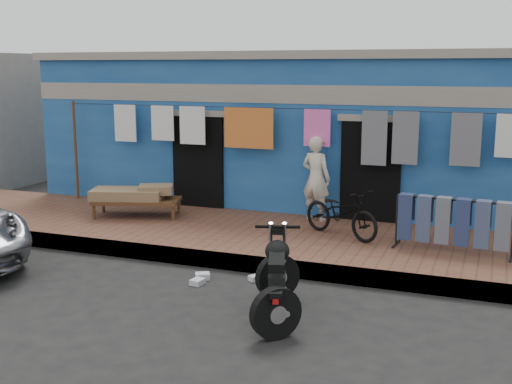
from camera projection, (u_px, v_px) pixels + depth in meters
name	position (u px, v px, depth m)	size (l,w,h in m)	color
ground	(201.00, 306.00, 8.32)	(80.00, 80.00, 0.00)	black
sidewalk	(277.00, 240.00, 11.04)	(28.00, 3.00, 0.25)	brown
curb	(245.00, 264.00, 9.71)	(28.00, 0.10, 0.25)	gray
building	(335.00, 129.00, 14.40)	(12.20, 5.20, 3.36)	navy
clothesline	(300.00, 135.00, 11.86)	(10.06, 0.06, 2.10)	brown
seated_person	(316.00, 178.00, 11.83)	(0.57, 0.38, 1.57)	beige
bicycle	(341.00, 207.00, 10.71)	(0.54, 1.54, 1.00)	black
motorcycle	(277.00, 276.00, 7.86)	(1.06, 1.73, 1.06)	black
charpoy	(137.00, 202.00, 12.21)	(1.86, 1.28, 0.57)	brown
jeans_rack	(453.00, 224.00, 9.82)	(1.85, 0.52, 0.87)	black
litter_a	(202.00, 276.00, 9.38)	(0.21, 0.16, 0.09)	silver
litter_b	(255.00, 278.00, 9.31)	(0.16, 0.12, 0.08)	silver
litter_c	(198.00, 282.00, 9.15)	(0.20, 0.16, 0.08)	silver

